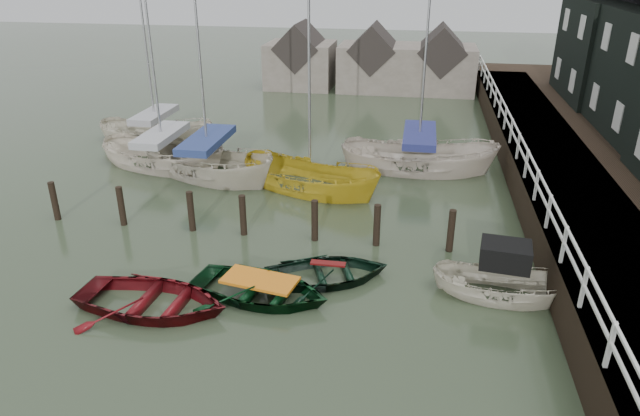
% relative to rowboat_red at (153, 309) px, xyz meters
% --- Properties ---
extents(ground, '(120.00, 120.00, 0.00)m').
position_rel_rowboat_red_xyz_m(ground, '(2.27, 1.65, 0.00)').
color(ground, '#2F3B25').
rests_on(ground, ground).
extents(pier, '(3.04, 32.00, 2.70)m').
position_rel_rowboat_red_xyz_m(pier, '(11.75, 11.65, 0.71)').
color(pier, black).
rests_on(pier, ground).
extents(mooring_pilings, '(13.72, 0.22, 1.80)m').
position_rel_rowboat_red_xyz_m(mooring_pilings, '(1.15, 4.65, 0.50)').
color(mooring_pilings, black).
rests_on(mooring_pilings, ground).
extents(far_sheds, '(14.00, 4.08, 4.39)m').
position_rel_rowboat_red_xyz_m(far_sheds, '(3.10, 27.65, 1.86)').
color(far_sheds, '#665B51').
rests_on(far_sheds, ground).
extents(rowboat_red, '(4.29, 3.20, 0.85)m').
position_rel_rowboat_red_xyz_m(rowboat_red, '(0.00, 0.00, 0.00)').
color(rowboat_red, '#560C10').
rests_on(rowboat_red, ground).
extents(rowboat_green, '(4.29, 3.40, 0.80)m').
position_rel_rowboat_red_xyz_m(rowboat_green, '(2.63, 1.05, 0.00)').
color(rowboat_green, black).
rests_on(rowboat_green, ground).
extents(rowboat_dkgreen, '(4.21, 3.61, 0.73)m').
position_rel_rowboat_red_xyz_m(rowboat_dkgreen, '(4.29, 2.27, 0.00)').
color(rowboat_dkgreen, black).
rests_on(rowboat_dkgreen, ground).
extents(motorboat, '(3.89, 1.83, 2.25)m').
position_rel_rowboat_red_xyz_m(motorboat, '(9.07, 2.20, 0.12)').
color(motorboat, beige).
rests_on(motorboat, ground).
extents(sailboat_a, '(6.68, 3.90, 11.42)m').
position_rel_rowboat_red_xyz_m(sailboat_a, '(-4.27, 10.36, 0.06)').
color(sailboat_a, beige).
rests_on(sailboat_a, ground).
extents(sailboat_b, '(7.23, 5.04, 11.41)m').
position_rel_rowboat_red_xyz_m(sailboat_b, '(-1.98, 9.72, 0.06)').
color(sailboat_b, beige).
rests_on(sailboat_b, ground).
extents(sailboat_c, '(6.61, 4.48, 10.84)m').
position_rel_rowboat_red_xyz_m(sailboat_c, '(2.49, 8.96, 0.01)').
color(sailboat_c, gold).
rests_on(sailboat_c, ground).
extents(sailboat_d, '(6.80, 2.81, 12.43)m').
position_rel_rowboat_red_xyz_m(sailboat_d, '(6.64, 11.94, 0.06)').
color(sailboat_d, beige).
rests_on(sailboat_d, ground).
extents(sailboat_e, '(6.09, 2.54, 10.30)m').
position_rel_rowboat_red_xyz_m(sailboat_e, '(-6.14, 13.71, 0.06)').
color(sailboat_e, beige).
rests_on(sailboat_e, ground).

